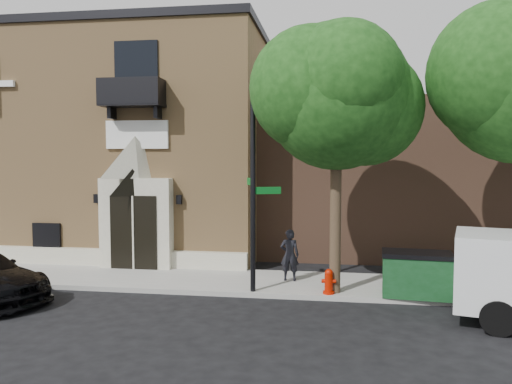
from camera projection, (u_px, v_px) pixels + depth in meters
ground at (134, 293)px, 15.05m from camera, size 120.00×120.00×0.00m
sidewalk at (181, 280)px, 16.38m from camera, size 42.00×3.00×0.15m
church at (138, 146)px, 23.02m from camera, size 12.20×11.01×9.30m
neighbour_building at (472, 178)px, 21.93m from camera, size 18.00×8.00×6.40m
street_tree_left at (338, 95)px, 14.09m from camera, size 4.97×4.38×7.77m
street_sign at (253, 193)px, 14.53m from camera, size 1.10×0.87×5.76m
fire_hydrant at (329, 282)px, 14.40m from camera, size 0.41×0.33×0.73m
dumpster at (417, 274)px, 14.17m from camera, size 2.02×1.27×1.26m
planter at (145, 257)px, 17.80m from camera, size 0.84×0.79×0.76m
pedestrian_near at (290, 255)px, 15.92m from camera, size 0.61×0.40×1.65m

